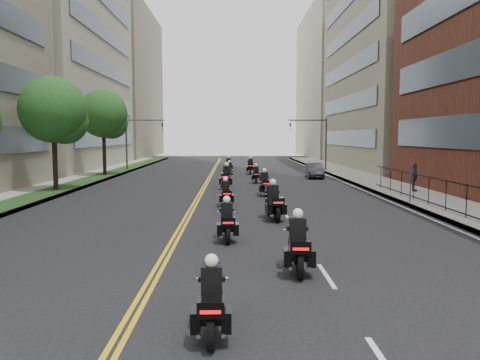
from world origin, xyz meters
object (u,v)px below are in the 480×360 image
(motorcycle_10, at_px, (229,165))
(parked_sedan, at_px, (314,170))
(motorcycle_9, at_px, (250,167))
(pedestrian_c, at_px, (414,177))
(motorcycle_4, at_px, (226,195))
(motorcycle_3, at_px, (273,204))
(motorcycle_8, at_px, (229,171))
(motorcycle_5, at_px, (265,185))
(motorcycle_7, at_px, (256,175))
(motorcycle_0, at_px, (212,303))
(motorcycle_6, at_px, (227,178))
(motorcycle_2, at_px, (227,223))
(motorcycle_1, at_px, (298,247))

(motorcycle_10, height_order, parked_sedan, motorcycle_10)
(motorcycle_9, relative_size, pedestrian_c, 1.31)
(motorcycle_4, bearing_deg, motorcycle_3, -66.42)
(motorcycle_8, height_order, parked_sedan, motorcycle_8)
(motorcycle_5, height_order, motorcycle_7, motorcycle_5)
(motorcycle_0, bearing_deg, motorcycle_10, 88.78)
(motorcycle_6, xyz_separation_m, motorcycle_9, (2.18, 12.66, -0.05))
(motorcycle_4, relative_size, motorcycle_10, 0.99)
(motorcycle_0, relative_size, motorcycle_9, 0.88)
(motorcycle_3, relative_size, motorcycle_6, 0.97)
(motorcycle_3, bearing_deg, motorcycle_6, 93.36)
(motorcycle_8, bearing_deg, parked_sedan, 3.05)
(motorcycle_7, relative_size, motorcycle_10, 0.95)
(motorcycle_3, bearing_deg, parked_sedan, 68.28)
(motorcycle_5, relative_size, pedestrian_c, 1.28)
(motorcycle_4, bearing_deg, motorcycle_5, 56.44)
(motorcycle_7, height_order, motorcycle_10, motorcycle_10)
(motorcycle_9, xyz_separation_m, pedestrian_c, (10.12, -15.77, 0.37))
(parked_sedan, xyz_separation_m, pedestrian_c, (4.52, -11.54, 0.40))
(motorcycle_10, bearing_deg, parked_sedan, -52.35)
(motorcycle_5, xyz_separation_m, parked_sedan, (5.33, 12.44, -0.02))
(motorcycle_4, bearing_deg, motorcycle_2, -94.55)
(motorcycle_3, bearing_deg, motorcycle_4, 112.38)
(motorcycle_3, relative_size, motorcycle_5, 1.06)
(motorcycle_6, height_order, parked_sedan, motorcycle_6)
(motorcycle_0, xyz_separation_m, parked_sedan, (7.73, 33.14, 0.05))
(motorcycle_1, distance_m, motorcycle_8, 29.37)
(motorcycle_0, xyz_separation_m, pedestrian_c, (12.26, 21.61, 0.45))
(motorcycle_10, bearing_deg, motorcycle_7, -85.79)
(motorcycle_3, height_order, motorcycle_7, motorcycle_3)
(motorcycle_4, relative_size, pedestrian_c, 1.18)
(motorcycle_0, height_order, motorcycle_3, motorcycle_3)
(motorcycle_0, distance_m, motorcycle_4, 16.17)
(motorcycle_2, relative_size, motorcycle_10, 1.00)
(motorcycle_0, relative_size, motorcycle_1, 0.87)
(motorcycle_5, bearing_deg, parked_sedan, 62.38)
(motorcycle_6, height_order, motorcycle_7, motorcycle_6)
(motorcycle_2, height_order, pedestrian_c, pedestrian_c)
(motorcycle_2, bearing_deg, parked_sedan, 69.66)
(motorcycle_1, height_order, motorcycle_3, motorcycle_3)
(motorcycle_0, relative_size, motorcycle_7, 1.00)
(motorcycle_7, bearing_deg, motorcycle_9, 92.48)
(motorcycle_6, bearing_deg, pedestrian_c, -10.00)
(motorcycle_0, relative_size, motorcycle_2, 0.96)
(motorcycle_0, height_order, motorcycle_6, motorcycle_6)
(motorcycle_0, xyz_separation_m, motorcycle_8, (0.06, 33.40, 0.01))
(motorcycle_9, distance_m, parked_sedan, 7.02)
(motorcycle_9, bearing_deg, motorcycle_8, -115.85)
(motorcycle_2, distance_m, motorcycle_8, 25.32)
(motorcycle_7, bearing_deg, parked_sedan, 40.99)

